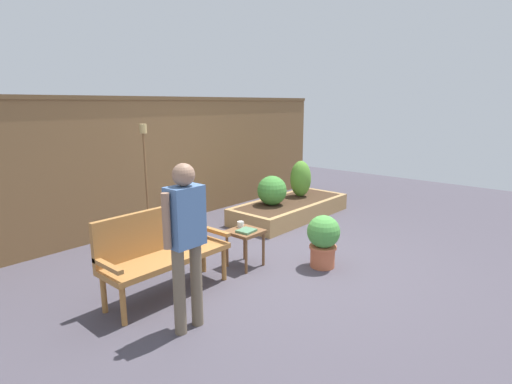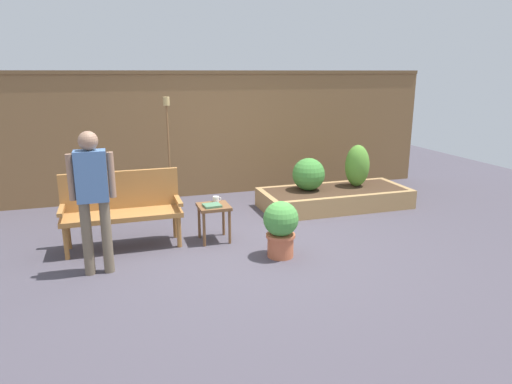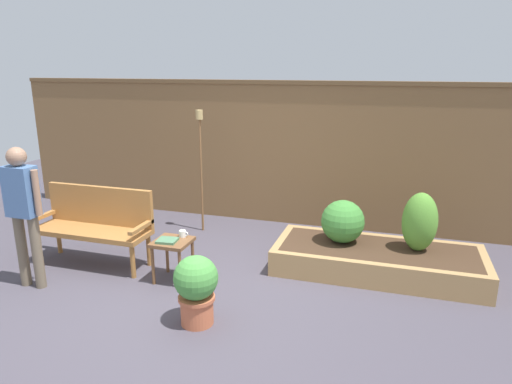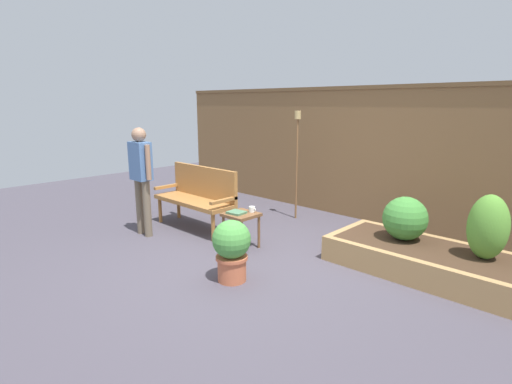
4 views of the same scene
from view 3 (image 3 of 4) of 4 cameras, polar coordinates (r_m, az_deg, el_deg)
name	(u,v)px [view 3 (image 3 of 4)]	position (r m, az deg, el deg)	size (l,w,h in m)	color
ground_plane	(197,295)	(5.07, -7.38, -12.50)	(14.00, 14.00, 0.00)	#47424C
fence_back	(265,152)	(7.04, 1.13, 5.00)	(8.40, 0.14, 2.16)	brown
garden_bench	(96,220)	(5.95, -19.25, -3.29)	(1.44, 0.48, 0.94)	#A87038
side_table	(173,247)	(5.27, -10.31, -6.76)	(0.40, 0.40, 0.48)	brown
cup_on_table	(183,234)	(5.32, -9.07, -5.11)	(0.11, 0.08, 0.08)	white
book_on_table	(167,240)	(5.21, -10.94, -5.92)	(0.21, 0.19, 0.03)	#4C7A56
potted_boxwood	(196,287)	(4.40, -7.44, -11.55)	(0.42, 0.42, 0.68)	#C66642
raised_planter_bed	(377,260)	(5.66, 14.81, -8.16)	(2.40, 1.00, 0.30)	#AD8451
shrub_near_bench	(343,221)	(5.62, 10.70, -3.61)	(0.52, 0.52, 0.52)	brown
shrub_far_corner	(420,222)	(5.57, 19.64, -3.51)	(0.39, 0.39, 0.69)	brown
tiki_torch	(200,150)	(6.59, -6.90, 5.18)	(0.10, 0.10, 1.77)	brown
person_by_bench	(23,205)	(5.46, -26.90, -1.50)	(0.47, 0.20, 1.56)	#70604C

